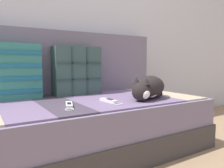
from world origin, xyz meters
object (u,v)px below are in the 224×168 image
Objects in this scene: couch at (71,127)px; game_remote_far at (69,105)px; throw_pillow_quilted at (77,71)px; throw_pillow_striped at (7,72)px; sleeping_cat at (148,88)px; game_remote_near at (109,101)px.

game_remote_far is at bearing -113.60° from couch.
game_remote_far is (-0.22, -0.42, -0.18)m from throw_pillow_quilted.
couch is 0.45m from throw_pillow_quilted.
sleeping_cat is (0.83, -0.45, -0.11)m from throw_pillow_striped.
throw_pillow_quilted reaches higher than couch.
sleeping_cat reaches higher than game_remote_far.
throw_pillow_quilted is 1.84× the size of game_remote_near.
throw_pillow_striped is at bearing -179.95° from throw_pillow_quilted.
game_remote_far is (-0.56, 0.02, -0.07)m from sleeping_cat.
game_remote_near is (0.18, -0.20, 0.19)m from couch.
couch is at bearing -121.32° from throw_pillow_quilted.
throw_pillow_quilted is 0.92× the size of sleeping_cat.
throw_pillow_striped reaches higher than couch.
game_remote_near is (-0.30, 0.02, -0.07)m from sleeping_cat.
throw_pillow_quilted is at bearing 95.38° from game_remote_near.
throw_pillow_quilted is at bearing 58.68° from couch.
throw_pillow_striped is 0.70m from game_remote_near.
game_remote_near is 0.26m from game_remote_far.
throw_pillow_striped is at bearing 147.35° from couch.
throw_pillow_quilted is at bearing 62.12° from game_remote_far.
game_remote_near is (0.53, -0.42, -0.18)m from throw_pillow_striped.
throw_pillow_quilted reaches higher than game_remote_far.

